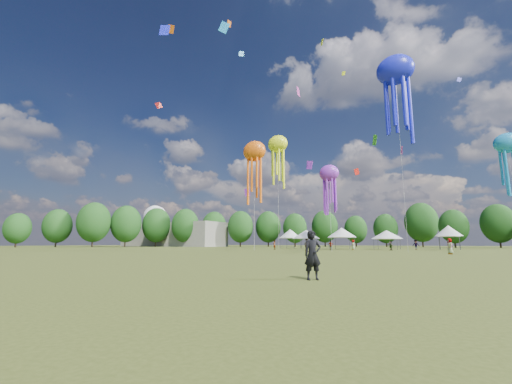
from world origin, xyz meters
The scene contains 10 objects.
ground centered at (0.00, 0.00, 0.00)m, with size 300.00×300.00×0.00m, color #384416.
observer_main centered at (8.65, -0.72, 0.81)m, with size 0.59×0.39×1.61m, color black.
spectator_near centered at (-4.22, 30.24, 0.90)m, with size 0.87×0.68×1.80m, color gray.
spectators_far centered at (3.73, 45.27, 0.83)m, with size 27.13×22.63×1.75m.
festival_tents centered at (-4.76, 53.61, 3.08)m, with size 34.46×10.78×4.38m.
show_kites centered at (-1.46, 38.49, 19.20)m, with size 39.67×16.61×28.99m.
small_kites centered at (-0.85, 43.38, 29.79)m, with size 70.04×65.31×44.86m.
treeline centered at (-3.87, 62.51, 6.54)m, with size 201.57×95.24×13.43m.
hangar centered at (-72.00, 72.00, 4.00)m, with size 40.00×12.00×8.00m, color gray.
radome centered at (-88.00, 78.00, 9.99)m, with size 9.00×9.00×16.00m.
Camera 1 is at (12.65, -10.98, 1.20)m, focal length 22.64 mm.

